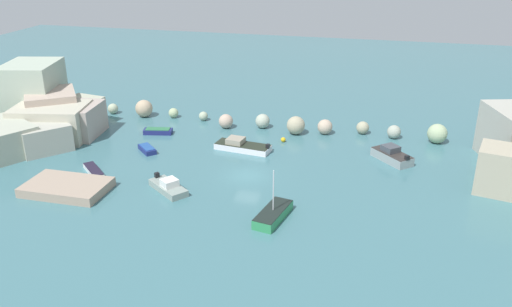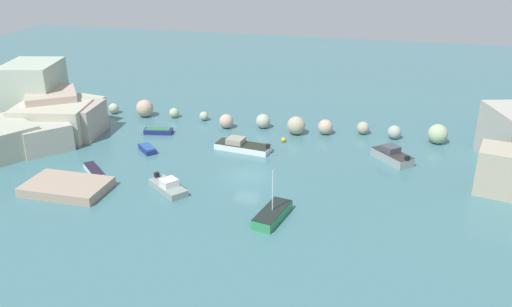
% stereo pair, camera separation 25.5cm
% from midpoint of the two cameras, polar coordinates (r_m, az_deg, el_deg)
% --- Properties ---
extents(cove_water, '(160.00, 160.00, 0.00)m').
position_cam_midpoint_polar(cove_water, '(54.91, -1.08, -2.39)').
color(cove_water, '#3F6F77').
rests_on(cove_water, ground).
extents(cliff_headland_left, '(14.68, 19.30, 7.91)m').
position_cam_midpoint_polar(cliff_headland_left, '(70.51, -22.25, 3.75)').
color(cliff_headland_left, '#ADAC9E').
rests_on(cliff_headland_left, ground).
extents(rock_breakwater, '(44.69, 4.06, 2.33)m').
position_cam_midpoint_polar(rock_breakwater, '(67.51, 2.39, 3.40)').
color(rock_breakwater, '#B2BD9D').
rests_on(rock_breakwater, ground).
extents(stone_dock, '(7.87, 4.95, 0.90)m').
position_cam_midpoint_polar(stone_dock, '(54.67, -19.78, -3.43)').
color(stone_dock, tan).
rests_on(stone_dock, ground).
extents(channel_buoy, '(0.57, 0.57, 0.57)m').
position_cam_midpoint_polar(channel_buoy, '(63.69, 2.83, 1.50)').
color(channel_buoy, gold).
rests_on(channel_buoy, cove_water).
extents(moored_boat_0, '(2.74, 5.23, 4.67)m').
position_cam_midpoint_polar(moored_boat_0, '(46.73, 1.69, -6.54)').
color(moored_boat_0, '#2F8A52').
rests_on(moored_boat_0, cove_water).
extents(moored_boat_1, '(6.65, 3.01, 1.35)m').
position_cam_midpoint_polar(moored_boat_1, '(61.22, -1.66, 0.82)').
color(moored_boat_1, white).
rests_on(moored_boat_1, cove_water).
extents(moored_boat_2, '(4.80, 4.26, 1.35)m').
position_cam_midpoint_polar(moored_boat_2, '(52.25, -9.53, -3.53)').
color(moored_boat_2, gray).
rests_on(moored_boat_2, cove_water).
extents(moored_boat_3, '(3.70, 2.00, 0.66)m').
position_cam_midpoint_polar(moored_boat_3, '(67.40, -10.59, 2.37)').
color(moored_boat_3, navy).
rests_on(moored_boat_3, cove_water).
extents(moored_boat_4, '(4.73, 4.87, 1.67)m').
position_cam_midpoint_polar(moored_boat_4, '(60.06, 14.25, -0.19)').
color(moored_boat_4, '#8B9799').
rests_on(moored_boat_4, cove_water).
extents(moored_boat_5, '(2.91, 2.89, 0.63)m').
position_cam_midpoint_polar(moored_boat_5, '(62.08, -11.72, 0.47)').
color(moored_boat_5, navy).
rests_on(moored_boat_5, cove_water).
extents(moored_boat_6, '(3.68, 3.59, 0.53)m').
position_cam_midpoint_polar(moored_boat_6, '(57.96, -17.16, -1.78)').
color(moored_boat_6, white).
rests_on(moored_boat_6, cove_water).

